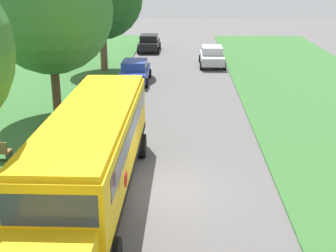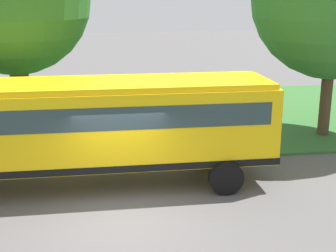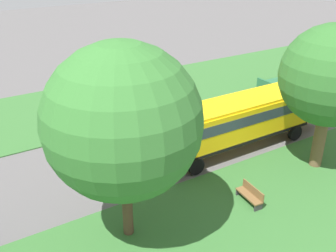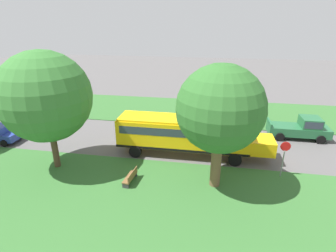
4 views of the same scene
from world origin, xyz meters
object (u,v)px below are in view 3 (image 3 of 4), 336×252
at_px(oak_tree_roadside_mid, 124,121).
at_px(park_bench, 250,195).
at_px(oak_tree_beside_bus, 332,75).
at_px(school_bus, 238,119).
at_px(pickup_truck, 291,81).

height_order(oak_tree_roadside_mid, park_bench, oak_tree_roadside_mid).
height_order(oak_tree_beside_bus, oak_tree_roadside_mid, oak_tree_roadside_mid).
distance_m(oak_tree_roadside_mid, park_bench, 8.08).
relative_size(school_bus, pickup_truck, 2.30).
height_order(pickup_truck, oak_tree_beside_bus, oak_tree_beside_bus).
distance_m(pickup_truck, park_bench, 16.80).
bearing_deg(park_bench, oak_tree_beside_bus, -83.17).
bearing_deg(oak_tree_roadside_mid, park_bench, -99.10).
distance_m(oak_tree_beside_bus, oak_tree_roadside_mid, 11.90).
distance_m(school_bus, oak_tree_roadside_mid, 10.80).
xyz_separation_m(pickup_truck, oak_tree_beside_bus, (-9.21, 7.84, 4.39)).
relative_size(oak_tree_beside_bus, park_bench, 4.99).
distance_m(school_bus, park_bench, 6.01).
bearing_deg(park_bench, school_bus, -33.60).
bearing_deg(oak_tree_roadside_mid, school_bus, -67.61).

